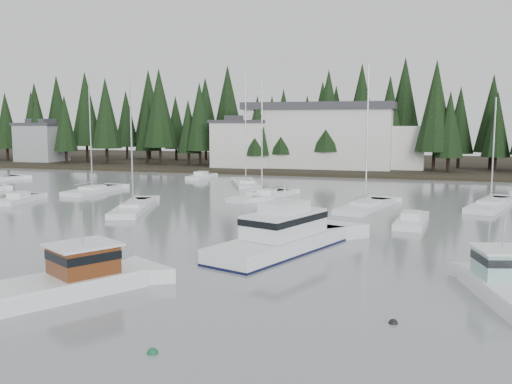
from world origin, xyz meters
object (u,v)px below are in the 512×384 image
(cabin_cruiser_center, at_px, (281,240))
(house_far_west, at_px, (42,141))
(harbor_inn, at_px, (332,136))
(lobster_boat_brown, at_px, (56,285))
(sailboat_0, at_px, (491,207))
(sailboat_8, at_px, (262,198))
(lobster_boat_teal, at_px, (511,290))
(sailboat_11, at_px, (133,209))
(sailboat_1, at_px, (246,185))
(sailboat_9, at_px, (365,208))
(runabout_4, at_px, (264,198))
(runabout_3, at_px, (201,178))
(runabout_0, at_px, (19,201))
(runabout_1, at_px, (411,223))
(sailboat_3, at_px, (93,192))
(house_west, at_px, (242,143))

(cabin_cruiser_center, bearing_deg, house_far_west, 66.23)
(harbor_inn, xyz_separation_m, lobster_boat_brown, (-0.90, -73.69, -5.26))
(sailboat_0, height_order, sailboat_8, sailboat_8)
(sailboat_0, xyz_separation_m, sailboat_8, (-23.03, -0.26, 0.02))
(lobster_boat_teal, height_order, sailboat_8, sailboat_8)
(sailboat_11, bearing_deg, sailboat_1, -27.09)
(sailboat_9, xyz_separation_m, runabout_4, (-11.21, 3.93, 0.06))
(sailboat_8, height_order, runabout_3, sailboat_8)
(sailboat_8, height_order, runabout_4, sailboat_8)
(harbor_inn, distance_m, runabout_0, 53.86)
(cabin_cruiser_center, distance_m, sailboat_9, 19.93)
(harbor_inn, height_order, runabout_4, harbor_inn)
(cabin_cruiser_center, relative_size, runabout_1, 1.68)
(sailboat_9, bearing_deg, sailboat_1, 60.58)
(sailboat_8, xyz_separation_m, sailboat_11, (-9.17, -11.51, -0.01))
(house_far_west, bearing_deg, runabout_0, -54.89)
(sailboat_8, height_order, runabout_0, sailboat_8)
(sailboat_8, relative_size, runabout_4, 1.99)
(sailboat_0, distance_m, runabout_4, 22.70)
(lobster_boat_brown, height_order, sailboat_3, sailboat_3)
(sailboat_0, bearing_deg, lobster_boat_teal, -167.01)
(sailboat_9, bearing_deg, sailboat_11, 121.89)
(sailboat_0, xyz_separation_m, sailboat_1, (-28.46, 10.82, 0.03))
(harbor_inn, relative_size, sailboat_8, 2.26)
(runabout_0, bearing_deg, sailboat_1, -47.99)
(sailboat_3, bearing_deg, house_west, -9.80)
(sailboat_0, distance_m, sailboat_3, 43.38)
(harbor_inn, relative_size, sailboat_3, 2.14)
(cabin_cruiser_center, distance_m, runabout_4, 24.93)
(house_west, bearing_deg, sailboat_8, -68.15)
(house_far_west, relative_size, runabout_0, 1.28)
(sailboat_0, distance_m, sailboat_8, 23.03)
(cabin_cruiser_center, relative_size, runabout_4, 1.83)
(house_far_west, bearing_deg, sailboat_0, -24.54)
(harbor_inn, bearing_deg, lobster_boat_teal, -73.84)
(lobster_boat_brown, distance_m, runabout_1, 29.17)
(sailboat_0, xyz_separation_m, runabout_3, (-37.56, 17.74, 0.08))
(harbor_inn, bearing_deg, sailboat_3, -119.34)
(cabin_cruiser_center, relative_size, sailboat_8, 0.92)
(runabout_0, height_order, runabout_1, same)
(sailboat_0, relative_size, sailboat_3, 0.81)
(house_west, relative_size, runabout_3, 1.61)
(sailboat_0, bearing_deg, cabin_cruiser_center, 165.46)
(lobster_boat_teal, relative_size, runabout_3, 1.37)
(sailboat_0, relative_size, runabout_4, 1.71)
(lobster_boat_teal, height_order, sailboat_9, sailboat_9)
(house_far_west, bearing_deg, house_west, -2.73)
(cabin_cruiser_center, xyz_separation_m, runabout_3, (-22.89, 42.00, -0.61))
(sailboat_8, xyz_separation_m, runabout_4, (0.33, -0.41, 0.06))
(cabin_cruiser_center, distance_m, sailboat_11, 21.53)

